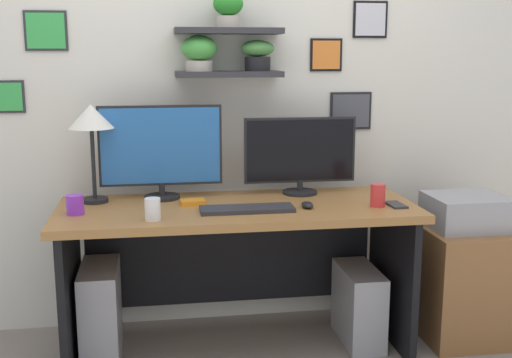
# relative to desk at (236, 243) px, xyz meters

# --- Properties ---
(ground_plane) EXTENTS (8.00, 8.00, 0.00)m
(ground_plane) POSITION_rel_desk_xyz_m (0.00, -0.06, -0.54)
(ground_plane) COLOR gray
(back_wall_assembly) EXTENTS (4.40, 0.24, 2.70)m
(back_wall_assembly) POSITION_rel_desk_xyz_m (0.00, 0.38, 0.81)
(back_wall_assembly) COLOR silver
(back_wall_assembly) RESTS_ON ground
(desk) EXTENTS (1.73, 0.68, 0.75)m
(desk) POSITION_rel_desk_xyz_m (0.00, 0.00, 0.00)
(desk) COLOR #9E6B38
(desk) RESTS_ON ground
(monitor_left) EXTENTS (0.62, 0.18, 0.47)m
(monitor_left) POSITION_rel_desk_xyz_m (-0.36, 0.16, 0.46)
(monitor_left) COLOR black
(monitor_left) RESTS_ON desk
(monitor_right) EXTENTS (0.59, 0.18, 0.40)m
(monitor_right) POSITION_rel_desk_xyz_m (0.36, 0.16, 0.42)
(monitor_right) COLOR black
(monitor_right) RESTS_ON desk
(keyboard) EXTENTS (0.44, 0.14, 0.02)m
(keyboard) POSITION_rel_desk_xyz_m (0.03, -0.18, 0.22)
(keyboard) COLOR #2D2D33
(keyboard) RESTS_ON desk
(computer_mouse) EXTENTS (0.06, 0.09, 0.03)m
(computer_mouse) POSITION_rel_desk_xyz_m (0.32, -0.16, 0.22)
(computer_mouse) COLOR black
(computer_mouse) RESTS_ON desk
(desk_lamp) EXTENTS (0.22, 0.22, 0.48)m
(desk_lamp) POSITION_rel_desk_xyz_m (-0.69, 0.12, 0.60)
(desk_lamp) COLOR black
(desk_lamp) RESTS_ON desk
(cell_phone) EXTENTS (0.08, 0.14, 0.01)m
(cell_phone) POSITION_rel_desk_xyz_m (0.76, -0.18, 0.21)
(cell_phone) COLOR #2D2D33
(cell_phone) RESTS_ON desk
(coffee_mug) EXTENTS (0.08, 0.08, 0.09)m
(coffee_mug) POSITION_rel_desk_xyz_m (-0.76, -0.11, 0.25)
(coffee_mug) COLOR purple
(coffee_mug) RESTS_ON desk
(pen_cup) EXTENTS (0.07, 0.07, 0.10)m
(pen_cup) POSITION_rel_desk_xyz_m (-0.40, -0.28, 0.26)
(pen_cup) COLOR white
(pen_cup) RESTS_ON desk
(scissors_tray) EXTENTS (0.13, 0.09, 0.02)m
(scissors_tray) POSITION_rel_desk_xyz_m (-0.21, -0.00, 0.22)
(scissors_tray) COLOR orange
(scissors_tray) RESTS_ON desk
(water_cup) EXTENTS (0.07, 0.07, 0.11)m
(water_cup) POSITION_rel_desk_xyz_m (0.67, -0.18, 0.26)
(water_cup) COLOR red
(water_cup) RESTS_ON desk
(drawer_cabinet) EXTENTS (0.44, 0.50, 0.59)m
(drawer_cabinet) POSITION_rel_desk_xyz_m (1.19, -0.07, -0.25)
(drawer_cabinet) COLOR brown
(drawer_cabinet) RESTS_ON ground
(printer) EXTENTS (0.38, 0.34, 0.17)m
(printer) POSITION_rel_desk_xyz_m (1.19, -0.07, 0.13)
(printer) COLOR #9E9EA3
(printer) RESTS_ON drawer_cabinet
(computer_tower_left) EXTENTS (0.18, 0.40, 0.46)m
(computer_tower_left) POSITION_rel_desk_xyz_m (-0.67, -0.03, -0.31)
(computer_tower_left) COLOR #99999E
(computer_tower_left) RESTS_ON ground
(computer_tower_right) EXTENTS (0.18, 0.40, 0.39)m
(computer_tower_right) POSITION_rel_desk_xyz_m (0.63, -0.05, -0.35)
(computer_tower_right) COLOR #99999E
(computer_tower_right) RESTS_ON ground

